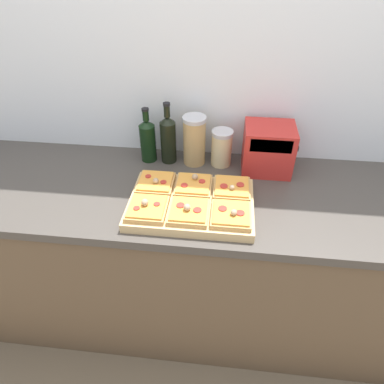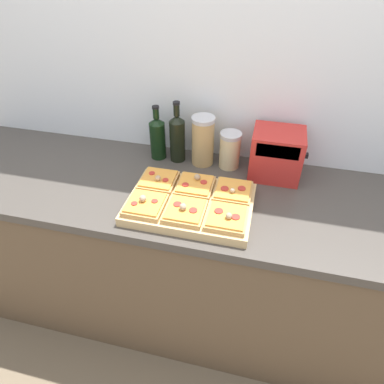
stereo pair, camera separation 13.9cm
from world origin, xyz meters
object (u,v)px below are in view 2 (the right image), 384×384
(wine_bottle, at_px, (177,137))
(toaster_oven, at_px, (276,154))
(cutting_board, at_px, (190,204))
(olive_oil_bottle, at_px, (158,137))
(grain_jar_tall, at_px, (203,141))
(grain_jar_short, at_px, (230,150))

(wine_bottle, bearing_deg, toaster_oven, -2.66)
(toaster_oven, bearing_deg, cutting_board, -134.44)
(olive_oil_bottle, height_order, wine_bottle, wine_bottle)
(cutting_board, bearing_deg, olive_oil_bottle, 125.62)
(olive_oil_bottle, xyz_separation_m, toaster_oven, (0.56, -0.02, -0.00))
(olive_oil_bottle, xyz_separation_m, grain_jar_tall, (0.22, 0.00, 0.01))
(olive_oil_bottle, height_order, toaster_oven, olive_oil_bottle)
(grain_jar_tall, distance_m, grain_jar_short, 0.13)
(wine_bottle, bearing_deg, cutting_board, -66.78)
(olive_oil_bottle, relative_size, wine_bottle, 0.90)
(wine_bottle, distance_m, grain_jar_tall, 0.12)
(cutting_board, distance_m, toaster_oven, 0.46)
(wine_bottle, xyz_separation_m, grain_jar_tall, (0.12, -0.00, -0.00))
(grain_jar_short, bearing_deg, olive_oil_bottle, 180.00)
(olive_oil_bottle, bearing_deg, grain_jar_short, -0.00)
(olive_oil_bottle, xyz_separation_m, grain_jar_short, (0.35, -0.00, -0.02))
(wine_bottle, relative_size, grain_jar_short, 1.70)
(cutting_board, height_order, toaster_oven, toaster_oven)
(toaster_oven, bearing_deg, grain_jar_short, 174.17)
(olive_oil_bottle, distance_m, grain_jar_short, 0.35)
(wine_bottle, relative_size, grain_jar_tall, 1.25)
(toaster_oven, bearing_deg, grain_jar_tall, 176.38)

